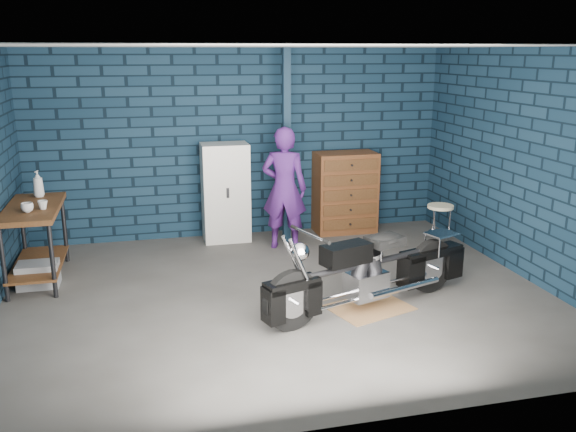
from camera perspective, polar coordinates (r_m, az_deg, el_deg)
The scene contains 14 objects.
ground at distance 6.89m, azimuth -0.81°, elevation -7.47°, with size 6.00×6.00×0.00m, color #4F4C4A.
room_walls at distance 6.93m, azimuth -1.89°, elevation 8.98°, with size 6.02×5.01×2.71m.
support_post at distance 8.48m, azimuth -0.14°, elevation 6.36°, with size 0.10×0.10×2.70m, color #112435.
workbench at distance 7.79m, azimuth -22.47°, elevation -2.38°, with size 0.60×1.40×0.91m, color brown.
drip_mat at distance 6.64m, azimuth 7.63°, elevation -8.47°, with size 0.82×0.62×0.01m, color brown.
motorcycle at distance 6.46m, azimuth 7.78°, elevation -4.58°, with size 2.19×0.59×0.96m, color black, non-canonical shape.
person at distance 8.29m, azimuth -0.35°, elevation 2.59°, with size 0.62×0.40×1.69m, color #4A1D6D.
storage_bin at distance 7.67m, azimuth -22.33°, elevation -5.10°, with size 0.46×0.33×0.28m, color gray.
locker at distance 8.72m, azimuth -5.86°, elevation 2.19°, with size 0.65×0.47×1.40m, color silver.
tool_chest at distance 9.15m, azimuth 5.39°, elevation 2.19°, with size 0.90×0.50×1.20m, color brown.
shop_stool at distance 8.56m, azimuth 13.96°, elevation -1.08°, with size 0.35×0.35×0.64m, color beige, non-canonical shape.
cup_a at distance 7.40m, azimuth -23.22°, elevation 0.74°, with size 0.13×0.13×0.11m, color beige.
cup_b at distance 7.47m, azimuth -21.97°, elevation 0.97°, with size 0.11×0.11×0.10m, color beige.
bottle at distance 8.11m, azimuth -22.34°, elevation 2.81°, with size 0.13×0.13×0.33m, color gray.
Camera 1 is at (-1.40, -6.20, 2.66)m, focal length 38.00 mm.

